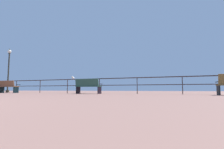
{
  "coord_description": "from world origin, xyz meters",
  "views": [
    {
      "loc": [
        4.78,
        -0.31,
        0.25
      ],
      "look_at": [
        1.07,
        9.04,
        1.15
      ],
      "focal_mm": 27.14,
      "sensor_mm": 36.0,
      "label": 1
    }
  ],
  "objects_px": {
    "bench_far_left": "(8,86)",
    "lamppost_left": "(9,68)",
    "seagull_on_rail": "(73,78)",
    "bench_near_left": "(88,86)"
  },
  "relations": [
    {
      "from": "bench_far_left",
      "to": "lamppost_left",
      "type": "distance_m",
      "value": 2.64
    },
    {
      "from": "bench_far_left",
      "to": "seagull_on_rail",
      "type": "xyz_separation_m",
      "value": [
        5.19,
        0.89,
        0.55
      ]
    },
    {
      "from": "bench_near_left",
      "to": "lamppost_left",
      "type": "relative_size",
      "value": 0.41
    },
    {
      "from": "bench_far_left",
      "to": "bench_near_left",
      "type": "distance_m",
      "value": 6.86
    },
    {
      "from": "lamppost_left",
      "to": "seagull_on_rail",
      "type": "bearing_deg",
      "value": -2.92
    },
    {
      "from": "lamppost_left",
      "to": "seagull_on_rail",
      "type": "distance_m",
      "value": 6.96
    },
    {
      "from": "bench_near_left",
      "to": "lamppost_left",
      "type": "bearing_deg",
      "value": 171.72
    },
    {
      "from": "bench_far_left",
      "to": "lamppost_left",
      "type": "bearing_deg",
      "value": 143.62
    },
    {
      "from": "bench_near_left",
      "to": "lamppost_left",
      "type": "distance_m",
      "value": 8.79
    },
    {
      "from": "seagull_on_rail",
      "to": "lamppost_left",
      "type": "bearing_deg",
      "value": 177.08
    }
  ]
}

